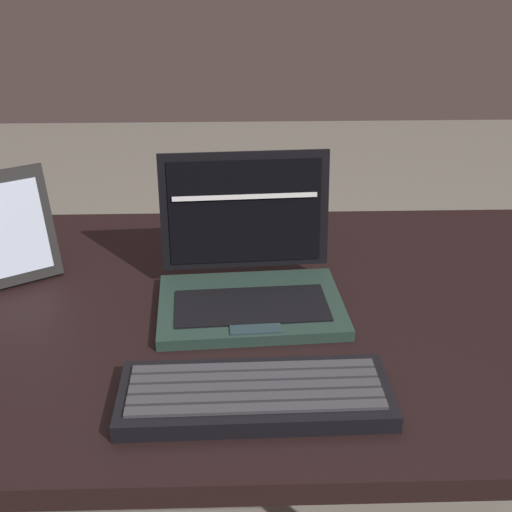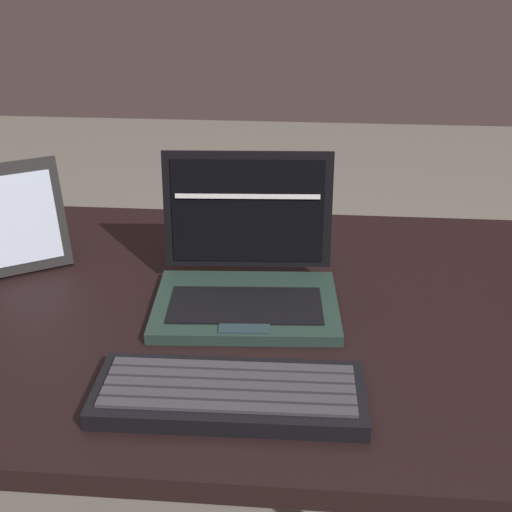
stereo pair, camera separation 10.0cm
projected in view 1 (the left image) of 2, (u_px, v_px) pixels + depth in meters
name	position (u px, v px, depth m)	size (l,w,h in m)	color
desk	(237.00, 353.00, 1.08)	(1.39, 0.76, 0.75)	black
laptop_front	(246.00, 276.00, 1.02)	(0.30, 0.24, 0.22)	#20342D
external_keyboard	(251.00, 395.00, 0.81)	(0.34, 0.14, 0.03)	black
photo_frame	(5.00, 229.00, 1.06)	(0.15, 0.12, 0.19)	black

